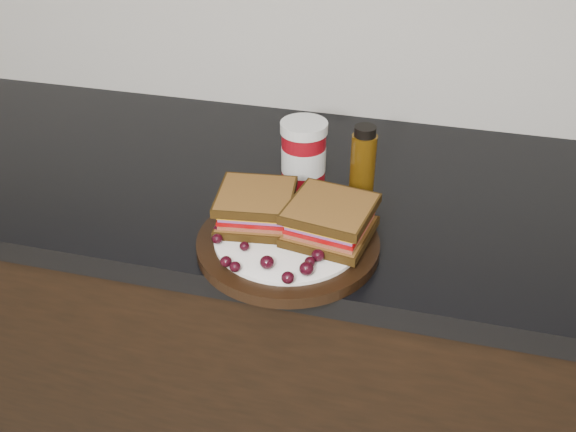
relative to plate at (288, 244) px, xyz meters
name	(u,v)px	position (x,y,z in m)	size (l,w,h in m)	color
base_cabinets	(275,360)	(-0.08, 0.20, -0.48)	(3.96, 0.58, 0.86)	black
countertop	(272,187)	(-0.08, 0.20, -0.03)	(3.98, 0.60, 0.04)	black
plate	(288,244)	(0.00, 0.00, 0.00)	(0.28, 0.28, 0.02)	black
sandwich_left	(256,207)	(-0.06, 0.03, 0.04)	(0.12, 0.12, 0.05)	brown
sandwich_right	(330,220)	(0.06, 0.02, 0.04)	(0.12, 0.12, 0.06)	brown
grape_0	(217,239)	(-0.10, -0.04, 0.02)	(0.02, 0.02, 0.02)	black
grape_1	(244,246)	(-0.05, -0.05, 0.02)	(0.02, 0.02, 0.01)	black
grape_2	(226,262)	(-0.07, -0.09, 0.02)	(0.02, 0.02, 0.02)	black
grape_3	(235,267)	(-0.05, -0.10, 0.02)	(0.02, 0.02, 0.02)	black
grape_4	(267,262)	(-0.01, -0.08, 0.02)	(0.02, 0.02, 0.02)	black
grape_5	(267,262)	(-0.01, -0.08, 0.02)	(0.02, 0.02, 0.02)	black
grape_6	(288,278)	(0.03, -0.11, 0.02)	(0.02, 0.02, 0.02)	black
grape_7	(306,269)	(0.05, -0.08, 0.02)	(0.02, 0.02, 0.02)	black
grape_8	(310,262)	(0.05, -0.06, 0.02)	(0.02, 0.02, 0.01)	black
grape_9	(318,255)	(0.06, -0.05, 0.02)	(0.02, 0.02, 0.02)	black
grape_10	(345,245)	(0.09, -0.01, 0.02)	(0.02, 0.02, 0.02)	black
grape_11	(332,240)	(0.07, -0.01, 0.02)	(0.02, 0.02, 0.02)	black
grape_12	(341,231)	(0.08, 0.02, 0.02)	(0.02, 0.02, 0.02)	black
grape_13	(347,223)	(0.08, 0.04, 0.02)	(0.02, 0.02, 0.02)	black
grape_14	(274,208)	(-0.04, 0.06, 0.02)	(0.02, 0.02, 0.02)	black
grape_15	(265,213)	(-0.05, 0.04, 0.02)	(0.02, 0.02, 0.02)	black
grape_16	(249,212)	(-0.07, 0.03, 0.02)	(0.02, 0.02, 0.02)	black
grape_17	(242,221)	(-0.08, 0.01, 0.02)	(0.02, 0.02, 0.02)	black
grape_18	(219,230)	(-0.10, -0.02, 0.02)	(0.02, 0.02, 0.02)	black
grape_19	(256,211)	(-0.06, 0.04, 0.02)	(0.02, 0.02, 0.02)	black
grape_20	(259,221)	(-0.05, 0.02, 0.02)	(0.02, 0.02, 0.02)	black
grape_21	(245,225)	(-0.07, 0.00, 0.02)	(0.02, 0.02, 0.02)	black
condiment_jar	(304,154)	(-0.02, 0.20, 0.05)	(0.08, 0.08, 0.12)	maroon
oil_bottle	(363,159)	(0.08, 0.20, 0.05)	(0.04, 0.04, 0.12)	#452B06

